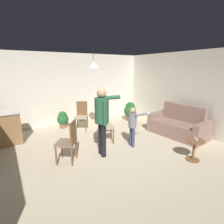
{
  "coord_description": "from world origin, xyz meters",
  "views": [
    {
      "loc": [
        -2.16,
        -3.53,
        2.17
      ],
      "look_at": [
        0.27,
        0.39,
        1.0
      ],
      "focal_mm": 28.29,
      "sensor_mm": 36.0,
      "label": 1
    }
  ],
  "objects": [
    {
      "name": "couch_floral",
      "position": [
        2.55,
        -0.03,
        0.33
      ],
      "size": [
        1.04,
        1.88,
        1.0
      ],
      "rotation": [
        0.0,
        0.0,
        1.68
      ],
      "color": "#8C6B60",
      "rests_on": "ground"
    },
    {
      "name": "side_table_by_couch",
      "position": [
        1.51,
        -1.29,
        0.33
      ],
      "size": [
        0.44,
        0.44,
        0.52
      ],
      "color": "brown",
      "rests_on": "ground"
    },
    {
      "name": "dining_chair_centre_back",
      "position": [
        0.22,
        0.78,
        0.55
      ],
      "size": [
        0.54,
        0.54,
        1.0
      ],
      "rotation": [
        0.0,
        0.0,
        4.35
      ],
      "color": "brown",
      "rests_on": "ground"
    },
    {
      "name": "person_adult",
      "position": [
        -0.2,
        0.08,
        1.06
      ],
      "size": [
        0.86,
        0.49,
        1.71
      ],
      "rotation": [
        0.0,
        0.0,
        -1.69
      ],
      "color": "black",
      "rests_on": "ground"
    },
    {
      "name": "dining_chair_near_wall",
      "position": [
        -1.02,
        0.2,
        0.55
      ],
      "size": [
        0.59,
        0.59,
        1.0
      ],
      "rotation": [
        0.0,
        0.0,
        0.93
      ],
      "color": "brown",
      "rests_on": "ground"
    },
    {
      "name": "spare_remote_on_table",
      "position": [
        1.55,
        -1.28,
        0.54
      ],
      "size": [
        0.09,
        0.13,
        0.04
      ],
      "primitive_type": "cube",
      "rotation": [
        0.0,
        0.0,
        2.64
      ],
      "color": "white",
      "rests_on": "side_table_by_couch"
    },
    {
      "name": "ceiling_light_pendant",
      "position": [
        0.19,
        1.3,
        2.25
      ],
      "size": [
        0.32,
        0.32,
        0.55
      ],
      "color": "silver"
    },
    {
      "name": "dining_chair_by_counter",
      "position": [
        0.1,
        2.18,
        0.55
      ],
      "size": [
        0.58,
        0.58,
        1.0
      ],
      "rotation": [
        0.0,
        0.0,
        2.56
      ],
      "color": "brown",
      "rests_on": "ground"
    },
    {
      "name": "wall_right",
      "position": [
        3.2,
        0.0,
        1.35
      ],
      "size": [
        0.1,
        6.4,
        2.7
      ],
      "primitive_type": "cube",
      "color": "silver",
      "rests_on": "ground"
    },
    {
      "name": "person_child",
      "position": [
        0.75,
        0.09,
        0.7
      ],
      "size": [
        0.58,
        0.35,
        1.12
      ],
      "rotation": [
        0.0,
        0.0,
        -1.63
      ],
      "color": "#384260",
      "rests_on": "ground"
    },
    {
      "name": "wall_back",
      "position": [
        0.0,
        3.2,
        1.35
      ],
      "size": [
        6.4,
        0.1,
        2.7
      ],
      "primitive_type": "cube",
      "color": "silver",
      "rests_on": "ground"
    },
    {
      "name": "potted_plant_corner",
      "position": [
        -0.44,
        2.67,
        0.35
      ],
      "size": [
        0.41,
        0.41,
        0.63
      ],
      "color": "brown",
      "rests_on": "ground"
    },
    {
      "name": "potted_plant_by_wall",
      "position": [
        2.23,
        2.13,
        0.43
      ],
      "size": [
        0.51,
        0.51,
        0.79
      ],
      "color": "brown",
      "rests_on": "ground"
    },
    {
      "name": "ground",
      "position": [
        0.0,
        0.0,
        0.0
      ],
      "size": [
        7.68,
        7.68,
        0.0
      ],
      "primitive_type": "plane",
      "color": "beige"
    }
  ]
}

